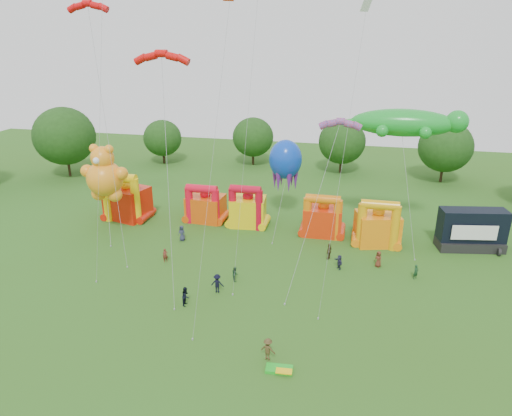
% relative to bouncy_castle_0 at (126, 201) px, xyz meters
% --- Properties ---
extents(ground, '(160.00, 160.00, 0.00)m').
position_rel_bouncy_castle_0_xyz_m(ground, '(18.80, -28.16, -2.54)').
color(ground, '#335B19').
rests_on(ground, ground).
extents(tree_ring, '(126.08, 128.20, 12.07)m').
position_rel_bouncy_castle_0_xyz_m(tree_ring, '(17.59, -27.53, 3.72)').
color(tree_ring, '#352314').
rests_on(tree_ring, ground).
extents(bouncy_castle_0, '(6.11, 5.35, 6.69)m').
position_rel_bouncy_castle_0_xyz_m(bouncy_castle_0, '(0.00, 0.00, 0.00)').
color(bouncy_castle_0, red).
rests_on(bouncy_castle_0, ground).
extents(bouncy_castle_1, '(4.88, 4.02, 5.35)m').
position_rel_bouncy_castle_0_xyz_m(bouncy_castle_1, '(10.56, 1.57, -0.49)').
color(bouncy_castle_1, '#E04C0C').
rests_on(bouncy_castle_1, ground).
extents(bouncy_castle_2, '(4.71, 3.91, 5.80)m').
position_rel_bouncy_castle_0_xyz_m(bouncy_castle_2, '(16.47, 1.14, -0.31)').
color(bouncy_castle_2, yellow).
rests_on(bouncy_castle_2, ground).
extents(bouncy_castle_3, '(4.71, 3.80, 5.56)m').
position_rel_bouncy_castle_0_xyz_m(bouncy_castle_3, '(26.19, 0.43, -0.41)').
color(bouncy_castle_3, red).
rests_on(bouncy_castle_3, ground).
extents(bouncy_castle_4, '(5.58, 4.91, 5.88)m').
position_rel_bouncy_castle_0_xyz_m(bouncy_castle_4, '(32.70, -0.97, -0.29)').
color(bouncy_castle_4, orange).
rests_on(bouncy_castle_4, ground).
extents(stage_trailer, '(7.72, 4.02, 4.83)m').
position_rel_bouncy_castle_0_xyz_m(stage_trailer, '(43.26, 0.15, -0.22)').
color(stage_trailer, black).
rests_on(stage_trailer, ground).
extents(teddy_bear_kite, '(6.07, 5.73, 11.48)m').
position_rel_bouncy_castle_0_xyz_m(teddy_bear_kite, '(0.65, -5.60, 3.84)').
color(teddy_bear_kite, orange).
rests_on(teddy_bear_kite, ground).
extents(gecko_kite, '(15.26, 9.23, 15.67)m').
position_rel_bouncy_castle_0_xyz_m(gecko_kite, '(35.19, 0.35, 7.20)').
color(gecko_kite, green).
rests_on(gecko_kite, ground).
extents(octopus_kite, '(4.29, 10.80, 10.86)m').
position_rel_bouncy_castle_0_xyz_m(octopus_kite, '(20.69, 4.47, 4.82)').
color(octopus_kite, '#0C3CC1').
rests_on(octopus_kite, ground).
extents(parafoil_kites, '(30.76, 14.05, 27.40)m').
position_rel_bouncy_castle_0_xyz_m(parafoil_kites, '(11.70, -11.68, 8.83)').
color(parafoil_kites, red).
rests_on(parafoil_kites, ground).
extents(diamond_kites, '(25.02, 13.95, 37.24)m').
position_rel_bouncy_castle_0_xyz_m(diamond_kites, '(17.52, -15.01, 13.14)').
color(diamond_kites, red).
rests_on(diamond_kites, ground).
extents(folded_kite_bundle, '(2.07, 1.22, 0.31)m').
position_rel_bouncy_castle_0_xyz_m(folded_kite_bundle, '(25.35, -25.24, -2.40)').
color(folded_kite_bundle, green).
rests_on(folded_kite_bundle, ground).
extents(spectator_0, '(1.02, 0.74, 1.93)m').
position_rel_bouncy_castle_0_xyz_m(spectator_0, '(9.84, -5.17, -1.57)').
color(spectator_0, '#292D44').
rests_on(spectator_0, ground).
extents(spectator_1, '(0.68, 0.64, 1.57)m').
position_rel_bouncy_castle_0_xyz_m(spectator_1, '(10.13, -10.83, -1.75)').
color(spectator_1, maroon).
rests_on(spectator_1, ground).
extents(spectator_2, '(0.85, 0.92, 1.53)m').
position_rel_bouncy_castle_0_xyz_m(spectator_2, '(18.63, -13.07, -1.77)').
color(spectator_2, '#16381F').
rests_on(spectator_2, ground).
extents(spectator_3, '(1.24, 0.72, 1.92)m').
position_rel_bouncy_castle_0_xyz_m(spectator_3, '(17.55, -15.61, -1.58)').
color(spectator_3, black).
rests_on(spectator_3, ground).
extents(spectator_4, '(0.83, 1.18, 1.85)m').
position_rel_bouncy_castle_0_xyz_m(spectator_4, '(27.53, -6.16, -1.61)').
color(spectator_4, '#42341A').
rests_on(spectator_4, ground).
extents(spectator_5, '(1.18, 1.53, 1.62)m').
position_rel_bouncy_castle_0_xyz_m(spectator_5, '(28.75, -8.28, -1.73)').
color(spectator_5, '#292944').
rests_on(spectator_5, ground).
extents(spectator_6, '(1.04, 1.01, 1.79)m').
position_rel_bouncy_castle_0_xyz_m(spectator_6, '(32.80, -6.84, -1.64)').
color(spectator_6, '#5F2A1B').
rests_on(spectator_6, ground).
extents(spectator_7, '(0.68, 0.65, 1.56)m').
position_rel_bouncy_castle_0_xyz_m(spectator_7, '(36.47, -8.68, -1.75)').
color(spectator_7, '#183D20').
rests_on(spectator_7, ground).
extents(spectator_8, '(0.70, 0.90, 1.83)m').
position_rel_bouncy_castle_0_xyz_m(spectator_8, '(15.39, -18.36, -1.62)').
color(spectator_8, black).
rests_on(spectator_8, ground).
extents(spectator_9, '(1.32, 0.95, 1.85)m').
position_rel_bouncy_castle_0_xyz_m(spectator_9, '(24.22, -24.13, -1.61)').
color(spectator_9, '#47371C').
rests_on(spectator_9, ground).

